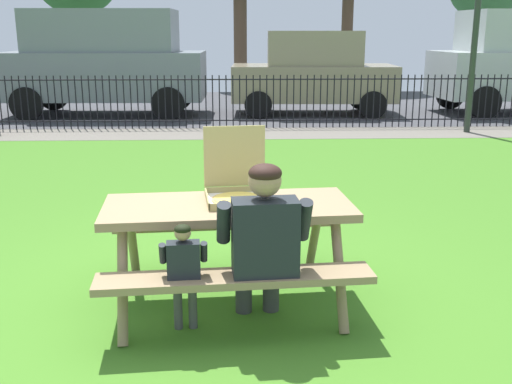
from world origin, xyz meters
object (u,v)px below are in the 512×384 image
(adult_at_table, at_px, (263,240))
(parked_car_center, at_px, (313,72))
(child_at_table, at_px, (184,268))
(lamp_post_walkway, at_px, (477,12))
(picnic_table_foreground, at_px, (228,226))
(pizza_box_open, at_px, (237,186))
(parked_car_left, at_px, (105,60))

(adult_at_table, relative_size, parked_car_center, 0.30)
(child_at_table, height_order, lamp_post_walkway, lamp_post_walkway)
(adult_at_table, height_order, lamp_post_walkway, lamp_post_walkway)
(child_at_table, distance_m, lamp_post_walkway, 9.90)
(picnic_table_foreground, height_order, adult_at_table, adult_at_table)
(adult_at_table, bearing_deg, child_at_table, -172.12)
(picnic_table_foreground, bearing_deg, lamp_post_walkway, 58.48)
(lamp_post_walkway, height_order, parked_car_center, lamp_post_walkway)
(child_at_table, bearing_deg, parked_car_center, 78.47)
(adult_at_table, bearing_deg, lamp_post_walkway, 61.22)
(pizza_box_open, xyz_separation_m, parked_car_center, (1.93, 10.49, 0.14))
(pizza_box_open, relative_size, child_at_table, 0.66)
(lamp_post_walkway, distance_m, parked_car_left, 8.33)
(pizza_box_open, xyz_separation_m, lamp_post_walkway, (4.69, 7.63, 1.47))
(picnic_table_foreground, relative_size, adult_at_table, 1.60)
(pizza_box_open, distance_m, parked_car_center, 10.66)
(pizza_box_open, height_order, adult_at_table, pizza_box_open)
(child_at_table, distance_m, parked_car_left, 11.53)
(pizza_box_open, distance_m, child_at_table, 0.86)
(picnic_table_foreground, distance_m, adult_at_table, 0.54)
(lamp_post_walkway, height_order, parked_car_left, lamp_post_walkway)
(picnic_table_foreground, relative_size, child_at_table, 2.34)
(picnic_table_foreground, distance_m, lamp_post_walkway, 9.27)
(pizza_box_open, xyz_separation_m, adult_at_table, (0.16, -0.62, -0.21))
(parked_car_left, bearing_deg, adult_at_table, -73.81)
(parked_car_center, bearing_deg, picnic_table_foreground, -100.63)
(lamp_post_walkway, relative_size, parked_car_left, 0.80)
(child_at_table, bearing_deg, pizza_box_open, 62.84)
(adult_at_table, relative_size, lamp_post_walkway, 0.31)
(picnic_table_foreground, bearing_deg, adult_at_table, -64.53)
(picnic_table_foreground, relative_size, lamp_post_walkway, 0.50)
(picnic_table_foreground, relative_size, pizza_box_open, 3.56)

